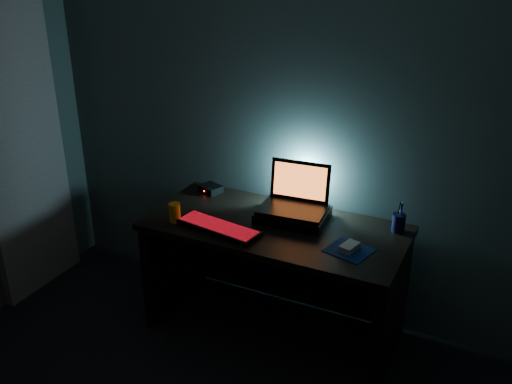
# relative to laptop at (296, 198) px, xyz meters

# --- Properties ---
(room) EXTENTS (3.50, 4.00, 2.50)m
(room) POSITION_rel_laptop_xyz_m (-0.06, -1.78, 0.38)
(room) COLOR black
(room) RESTS_ON ground
(desk) EXTENTS (1.50, 0.70, 0.75)m
(desk) POSITION_rel_laptop_xyz_m (-0.06, -0.10, -0.38)
(desk) COLOR black
(desk) RESTS_ON ground
(curtain) EXTENTS (0.06, 0.65, 2.30)m
(curtain) POSITION_rel_laptop_xyz_m (-1.77, -0.36, 0.28)
(curtain) COLOR #C6AD9E
(curtain) RESTS_ON ground
(riser) EXTENTS (0.42, 0.33, 0.06)m
(riser) POSITION_rel_laptop_xyz_m (0.00, -0.05, -0.09)
(riser) COLOR black
(riser) RESTS_ON desk
(laptop) EXTENTS (0.40, 0.31, 0.26)m
(laptop) POSITION_rel_laptop_xyz_m (0.00, 0.00, 0.00)
(laptop) COLOR black
(laptop) RESTS_ON riser
(keyboard) EXTENTS (0.52, 0.24, 0.03)m
(keyboard) POSITION_rel_laptop_xyz_m (-0.33, -0.35, -0.10)
(keyboard) COLOR black
(keyboard) RESTS_ON desk
(mousepad) EXTENTS (0.26, 0.25, 0.00)m
(mousepad) POSITION_rel_laptop_xyz_m (0.41, -0.25, -0.12)
(mousepad) COLOR navy
(mousepad) RESTS_ON desk
(mouse) EXTENTS (0.09, 0.13, 0.03)m
(mouse) POSITION_rel_laptop_xyz_m (0.41, -0.25, -0.10)
(mouse) COLOR #95949A
(mouse) RESTS_ON mousepad
(pen_cup) EXTENTS (0.09, 0.09, 0.11)m
(pen_cup) POSITION_rel_laptop_xyz_m (0.59, 0.07, -0.07)
(pen_cup) COLOR black
(pen_cup) RESTS_ON desk
(juice_glass) EXTENTS (0.07, 0.07, 0.11)m
(juice_glass) POSITION_rel_laptop_xyz_m (-0.60, -0.37, -0.06)
(juice_glass) COLOR #FDA30D
(juice_glass) RESTS_ON desk
(router) EXTENTS (0.16, 0.15, 0.04)m
(router) POSITION_rel_laptop_xyz_m (-0.63, 0.09, -0.10)
(router) COLOR black
(router) RESTS_ON desk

